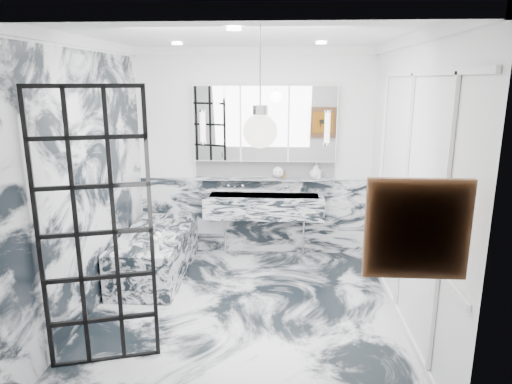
# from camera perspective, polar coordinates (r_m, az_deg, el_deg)

# --- Properties ---
(floor) EXTENTS (3.60, 3.60, 0.00)m
(floor) POSITION_cam_1_polar(r_m,az_deg,el_deg) (5.00, -1.63, -14.69)
(floor) COLOR silver
(floor) RESTS_ON ground
(ceiling) EXTENTS (3.60, 3.60, 0.00)m
(ceiling) POSITION_cam_1_polar(r_m,az_deg,el_deg) (4.41, -1.89, 19.18)
(ceiling) COLOR white
(ceiling) RESTS_ON wall_back
(wall_back) EXTENTS (3.60, 0.00, 3.60)m
(wall_back) POSITION_cam_1_polar(r_m,az_deg,el_deg) (6.27, -0.26, 4.79)
(wall_back) COLOR white
(wall_back) RESTS_ON floor
(wall_front) EXTENTS (3.60, 0.00, 3.60)m
(wall_front) POSITION_cam_1_polar(r_m,az_deg,el_deg) (2.79, -5.11, -7.08)
(wall_front) COLOR white
(wall_front) RESTS_ON floor
(wall_left) EXTENTS (0.00, 3.60, 3.60)m
(wall_left) POSITION_cam_1_polar(r_m,az_deg,el_deg) (4.91, -20.68, 1.32)
(wall_left) COLOR white
(wall_left) RESTS_ON floor
(wall_right) EXTENTS (0.00, 3.60, 3.60)m
(wall_right) POSITION_cam_1_polar(r_m,az_deg,el_deg) (4.64, 18.32, 0.82)
(wall_right) COLOR white
(wall_right) RESTS_ON floor
(marble_clad_back) EXTENTS (3.18, 0.05, 1.05)m
(marble_clad_back) POSITION_cam_1_polar(r_m,az_deg,el_deg) (6.44, -0.27, -2.95)
(marble_clad_back) COLOR silver
(marble_clad_back) RESTS_ON floor
(marble_clad_left) EXTENTS (0.02, 3.56, 2.68)m
(marble_clad_left) POSITION_cam_1_polar(r_m,az_deg,el_deg) (4.92, -20.46, 0.64)
(marble_clad_left) COLOR silver
(marble_clad_left) RESTS_ON floor
(panel_molding) EXTENTS (0.03, 3.40, 2.30)m
(panel_molding) POSITION_cam_1_polar(r_m,az_deg,el_deg) (4.66, 17.99, -0.37)
(panel_molding) COLOR white
(panel_molding) RESTS_ON floor
(soap_bottle_a) EXTENTS (0.10, 0.10, 0.22)m
(soap_bottle_a) POSITION_cam_1_polar(r_m,az_deg,el_deg) (6.22, 7.52, 2.72)
(soap_bottle_a) COLOR #8C5919
(soap_bottle_a) RESTS_ON ledge
(soap_bottle_b) EXTENTS (0.10, 0.10, 0.17)m
(soap_bottle_b) POSITION_cam_1_polar(r_m,az_deg,el_deg) (6.22, 7.80, 2.48)
(soap_bottle_b) COLOR #4C4C51
(soap_bottle_b) RESTS_ON ledge
(soap_bottle_c) EXTENTS (0.18, 0.18, 0.17)m
(soap_bottle_c) POSITION_cam_1_polar(r_m,az_deg,el_deg) (6.22, 7.30, 2.50)
(soap_bottle_c) COLOR silver
(soap_bottle_c) RESTS_ON ledge
(face_pot) EXTENTS (0.15, 0.15, 0.15)m
(face_pot) POSITION_cam_1_polar(r_m,az_deg,el_deg) (6.21, 2.77, 2.48)
(face_pot) COLOR white
(face_pot) RESTS_ON ledge
(amber_bottle) EXTENTS (0.04, 0.04, 0.10)m
(amber_bottle) POSITION_cam_1_polar(r_m,az_deg,el_deg) (6.21, 3.40, 2.25)
(amber_bottle) COLOR #8C5919
(amber_bottle) RESTS_ON ledge
(flower_vase) EXTENTS (0.07, 0.07, 0.12)m
(flower_vase) POSITION_cam_1_polar(r_m,az_deg,el_deg) (5.10, -12.42, -6.93)
(flower_vase) COLOR silver
(flower_vase) RESTS_ON bathtub
(crittall_door) EXTENTS (0.86, 0.29, 2.35)m
(crittall_door) POSITION_cam_1_polar(r_m,az_deg,el_deg) (3.96, -19.37, -4.87)
(crittall_door) COLOR black
(crittall_door) RESTS_ON floor
(artwork) EXTENTS (0.51, 0.05, 0.51)m
(artwork) POSITION_cam_1_polar(r_m,az_deg,el_deg) (2.87, 19.50, -4.40)
(artwork) COLOR #B57112
(artwork) RESTS_ON wall_front
(pendant_light) EXTENTS (0.23, 0.23, 0.23)m
(pendant_light) POSITION_cam_1_polar(r_m,az_deg,el_deg) (3.10, 0.53, 7.63)
(pendant_light) COLOR white
(pendant_light) RESTS_ON ceiling
(trough_sink) EXTENTS (1.60, 0.45, 0.30)m
(trough_sink) POSITION_cam_1_polar(r_m,az_deg,el_deg) (6.16, 0.99, -1.75)
(trough_sink) COLOR silver
(trough_sink) RESTS_ON wall_back
(ledge) EXTENTS (1.90, 0.14, 0.04)m
(ledge) POSITION_cam_1_polar(r_m,az_deg,el_deg) (6.24, 1.07, 1.67)
(ledge) COLOR silver
(ledge) RESTS_ON wall_back
(subway_tile) EXTENTS (1.90, 0.03, 0.23)m
(subway_tile) POSITION_cam_1_polar(r_m,az_deg,el_deg) (6.28, 1.10, 2.99)
(subway_tile) COLOR white
(subway_tile) RESTS_ON wall_back
(mirror_cabinet) EXTENTS (1.90, 0.16, 1.00)m
(mirror_cabinet) POSITION_cam_1_polar(r_m,az_deg,el_deg) (6.13, 1.10, 8.54)
(mirror_cabinet) COLOR white
(mirror_cabinet) RESTS_ON wall_back
(sconce_left) EXTENTS (0.07, 0.07, 0.40)m
(sconce_left) POSITION_cam_1_polar(r_m,az_deg,el_deg) (6.13, -6.70, 8.08)
(sconce_left) COLOR white
(sconce_left) RESTS_ON mirror_cabinet
(sconce_right) EXTENTS (0.07, 0.07, 0.40)m
(sconce_right) POSITION_cam_1_polar(r_m,az_deg,el_deg) (6.06, 8.90, 7.94)
(sconce_right) COLOR white
(sconce_right) RESTS_ON mirror_cabinet
(bathtub) EXTENTS (0.75, 1.65, 0.55)m
(bathtub) POSITION_cam_1_polar(r_m,az_deg,el_deg) (5.90, -12.41, -7.50)
(bathtub) COLOR silver
(bathtub) RESTS_ON floor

